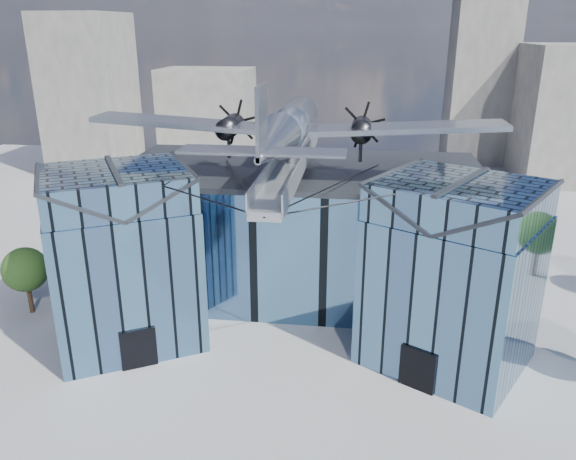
# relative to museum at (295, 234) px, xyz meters

# --- Properties ---
(ground_plane) EXTENTS (120.00, 120.00, 0.00)m
(ground_plane) POSITION_rel_museum_xyz_m (-0.00, -5.82, -5.54)
(ground_plane) COLOR gray
(museum) EXTENTS (32.88, 24.50, 17.60)m
(museum) POSITION_rel_museum_xyz_m (0.00, 0.00, 0.00)
(museum) COLOR teal
(museum) RESTS_ON ground
(bg_towers) EXTENTS (77.00, 24.50, 26.00)m
(bg_towers) POSITION_rel_museum_xyz_m (1.45, 44.67, 4.47)
(bg_towers) COLOR slate
(bg_towers) RESTS_ON ground
(tree_plaza_w) EXTENTS (3.85, 3.85, 5.10)m
(tree_plaza_w) POSITION_rel_museum_xyz_m (-19.21, -4.50, -2.09)
(tree_plaza_w) COLOR #342315
(tree_plaza_w) RESTS_ON ground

